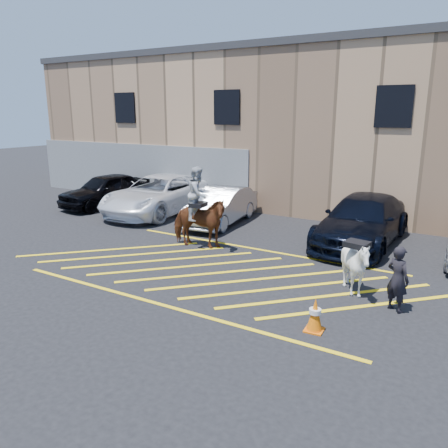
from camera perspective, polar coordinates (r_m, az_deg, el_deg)
The scene contains 11 objects.
ground at distance 12.66m, azimuth 0.11°, elevation -5.98°, with size 90.00×90.00×0.00m, color black.
car_black_suv at distance 21.66m, azimuth -15.14°, elevation 4.31°, with size 1.85×4.61×1.57m, color black.
car_white_pickup at distance 19.71m, azimuth -8.50°, elevation 3.83°, with size 2.77×6.01×1.67m, color white.
car_silver_sedan at distance 17.63m, azimuth -0.43°, elevation 2.37°, with size 1.54×4.40×1.45m, color #9AA1A8.
car_blue_suv at distance 15.66m, azimuth 17.66°, elevation 0.45°, with size 2.28×5.60×1.63m, color black.
handler at distance 10.66m, azimuth 21.73°, elevation -6.68°, with size 0.56×0.37×1.54m, color black.
warehouse at distance 23.03m, azimuth 15.75°, elevation 12.04°, with size 32.42×10.20×7.30m.
hatching_zone at distance 12.42m, azimuth -0.60°, elevation -6.37°, with size 12.60×5.12×0.01m.
mounted_bay at distance 14.43m, azimuth -3.37°, elevation 1.10°, with size 2.16×1.21×2.71m.
saddled_white at distance 11.29m, azimuth 16.78°, elevation -5.26°, with size 1.39×1.51×1.45m.
traffic_cone at distance 9.39m, azimuth 11.80°, elevation -11.50°, with size 0.40×0.40×0.73m.
Camera 1 is at (6.02, -10.22, 4.44)m, focal length 35.00 mm.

